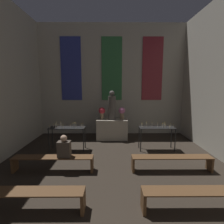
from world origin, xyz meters
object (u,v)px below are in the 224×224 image
object	(u,v)px
pew_third_left	(25,196)
flower_vase_left	(102,112)
altar	(112,129)
pew_third_right	(201,195)
pew_back_left	(53,160)
pew_back_right	(172,160)
statue	(112,106)
candle_rack_right	(157,130)
candle_rack_left	(67,130)
person_seated	(64,148)
flower_vase_right	(122,112)

from	to	relation	value
pew_third_left	flower_vase_left	bearing A→B (deg)	75.23
altar	pew_third_right	distance (m)	5.07
altar	flower_vase_left	size ratio (longest dim) A/B	2.55
pew_third_left	pew_back_left	world-z (taller)	same
pew_back_right	altar	bearing A→B (deg)	118.82
pew_back_left	flower_vase_left	bearing A→B (deg)	68.03
statue	pew_back_right	bearing A→B (deg)	-61.18
candle_rack_right	pew_third_right	xyz separation A→B (m)	(-0.00, -3.36, -0.44)
candle_rack_left	pew_third_left	size ratio (longest dim) A/B	0.58
candle_rack_left	pew_back_right	size ratio (longest dim) A/B	0.58
statue	pew_third_left	bearing A→B (deg)	-109.78
candle_rack_left	pew_third_left	distance (m)	3.39
candle_rack_left	pew_back_right	distance (m)	3.86
candle_rack_left	pew_third_right	size ratio (longest dim) A/B	0.58
person_seated	pew_back_left	bearing A→B (deg)	180.00
flower_vase_right	candle_rack_right	xyz separation A→B (m)	(1.26, -1.40, -0.49)
candle_rack_right	pew_third_left	size ratio (longest dim) A/B	0.58
flower_vase_left	pew_third_left	distance (m)	5.02
pew_third_left	altar	bearing A→B (deg)	70.22
altar	statue	bearing A→B (deg)	0.00
altar	person_seated	world-z (taller)	person_seated
pew_third_left	person_seated	size ratio (longest dim) A/B	3.59
statue	flower_vase_left	size ratio (longest dim) A/B	2.37
altar	candle_rack_right	distance (m)	2.24
statue	flower_vase_left	xyz separation A→B (m)	(-0.46, 0.00, -0.26)
pew_third_left	flower_vase_right	bearing A→B (deg)	65.50
altar	candle_rack_left	world-z (taller)	candle_rack_left
flower_vase_right	person_seated	xyz separation A→B (m)	(-1.84, -3.11, -0.56)
candle_rack_right	pew_back_left	bearing A→B (deg)	-153.50
statue	pew_back_right	distance (m)	3.75
flower_vase_right	person_seated	bearing A→B (deg)	-120.60
person_seated	flower_vase_right	bearing A→B (deg)	59.40
pew_third_left	person_seated	world-z (taller)	person_seated
altar	flower_vase_left	world-z (taller)	flower_vase_left
flower_vase_right	altar	bearing A→B (deg)	180.00
statue	pew_third_left	xyz separation A→B (m)	(-1.71, -4.77, -1.20)
candle_rack_right	pew_back_right	size ratio (longest dim) A/B	0.58
statue	candle_rack_left	world-z (taller)	statue
pew_third_left	pew_third_right	bearing A→B (deg)	0.00
flower_vase_right	person_seated	distance (m)	3.66
statue	pew_back_right	size ratio (longest dim) A/B	0.57
candle_rack_right	person_seated	world-z (taller)	candle_rack_right
person_seated	pew_back_right	bearing A→B (deg)	0.00
flower_vase_right	candle_rack_left	bearing A→B (deg)	-147.16
flower_vase_left	pew_third_left	xyz separation A→B (m)	(-1.26, -4.77, -0.94)
pew_back_left	altar	bearing A→B (deg)	61.18
flower_vase_right	person_seated	world-z (taller)	flower_vase_right
pew_third_left	pew_third_right	xyz separation A→B (m)	(3.43, 0.00, 0.00)
altar	pew_back_right	bearing A→B (deg)	-61.18
pew_third_right	candle_rack_left	bearing A→B (deg)	135.60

